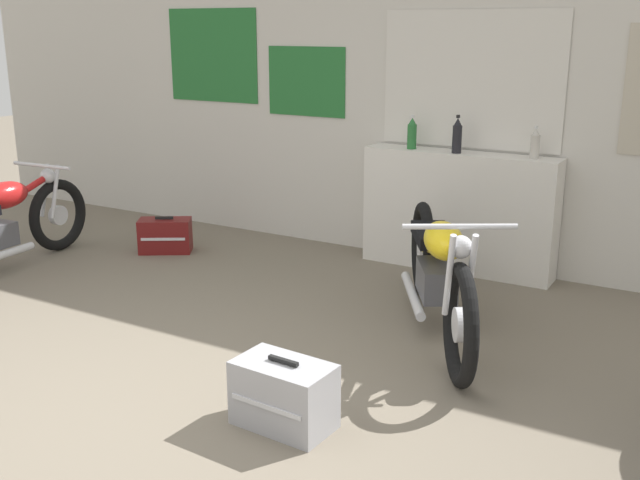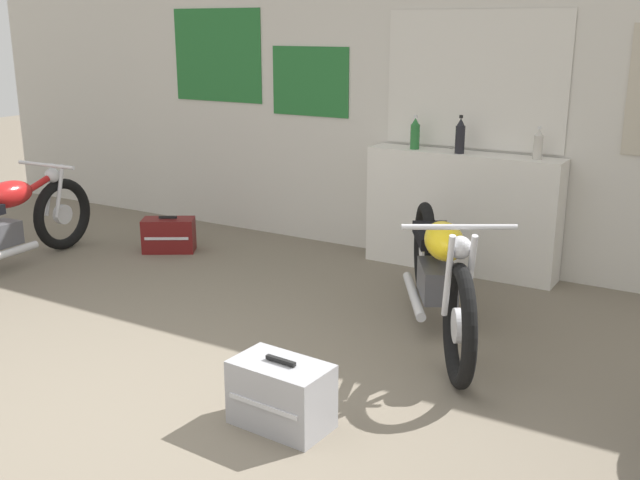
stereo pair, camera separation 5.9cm
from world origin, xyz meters
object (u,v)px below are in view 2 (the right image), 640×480
object	(u,v)px
hard_case_darkred	(169,235)
hard_case_silver	(281,394)
motorcycle_yellow	(439,270)
bottle_leftmost	(415,134)
bottle_center	(538,145)
motorcycle_red	(2,223)
bottle_left_center	(460,136)

from	to	relation	value
hard_case_darkred	hard_case_silver	size ratio (longest dim) A/B	0.99
hard_case_darkred	motorcycle_yellow	bearing A→B (deg)	-10.07
bottle_leftmost	hard_case_silver	bearing A→B (deg)	-78.85
bottle_leftmost	motorcycle_yellow	world-z (taller)	bottle_leftmost
bottle_center	motorcycle_red	xyz separation A→B (m)	(-3.81, -1.90, -0.69)
hard_case_silver	motorcycle_yellow	bearing A→B (deg)	82.05
bottle_leftmost	hard_case_darkred	distance (m)	2.35
bottle_left_center	bottle_center	world-z (taller)	bottle_left_center
motorcycle_red	hard_case_darkred	distance (m)	1.38
bottle_center	hard_case_silver	distance (m)	3.02
bottle_left_center	motorcycle_yellow	size ratio (longest dim) A/B	0.16
bottle_left_center	bottle_center	distance (m)	0.60
motorcycle_red	hard_case_silver	bearing A→B (deg)	-15.52
bottle_left_center	motorcycle_red	size ratio (longest dim) A/B	0.15
bottle_left_center	bottle_center	size ratio (longest dim) A/B	1.21
bottle_leftmost	bottle_center	size ratio (longest dim) A/B	1.11
bottle_left_center	hard_case_darkred	world-z (taller)	bottle_left_center
motorcycle_yellow	hard_case_darkred	size ratio (longest dim) A/B	3.79
motorcycle_red	bottle_center	bearing A→B (deg)	26.53
bottle_leftmost	bottle_center	bearing A→B (deg)	1.61
bottle_leftmost	hard_case_darkred	world-z (taller)	bottle_leftmost
motorcycle_red	hard_case_silver	world-z (taller)	motorcycle_red
bottle_left_center	hard_case_darkred	distance (m)	2.69
bottle_left_center	hard_case_silver	world-z (taller)	bottle_left_center
hard_case_darkred	bottle_left_center	bearing A→B (deg)	18.14
bottle_leftmost	hard_case_darkred	bearing A→B (deg)	-158.20
bottle_leftmost	hard_case_darkred	xyz separation A→B (m)	(-2.00, -0.80, -0.95)
bottle_center	hard_case_darkred	bearing A→B (deg)	-164.55
motorcycle_yellow	motorcycle_red	bearing A→B (deg)	-170.72
bottle_center	bottle_left_center	bearing A→B (deg)	-175.82
hard_case_silver	bottle_center	bearing A→B (deg)	81.21
bottle_left_center	hard_case_silver	bearing A→B (deg)	-86.67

